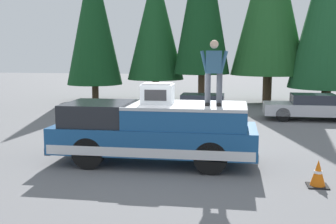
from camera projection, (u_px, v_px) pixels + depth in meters
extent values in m
plane|color=slate|center=(163.00, 162.00, 11.66)|extent=(90.00, 90.00, 0.00)
cube|color=navy|center=(154.00, 138.00, 11.53)|extent=(2.00, 5.50, 0.70)
cube|color=silver|center=(154.00, 145.00, 11.56)|extent=(2.01, 5.39, 0.24)
cube|color=black|center=(101.00, 113.00, 11.67)|extent=(1.84, 1.87, 0.60)
cube|color=navy|center=(186.00, 117.00, 11.30)|extent=(1.92, 3.19, 0.52)
cube|color=#B7BABF|center=(186.00, 106.00, 11.26)|extent=(1.94, 3.19, 0.08)
cube|color=#232326|center=(62.00, 144.00, 11.98)|extent=(1.96, 0.16, 0.20)
cube|color=#B2B5BA|center=(254.00, 151.00, 11.15)|extent=(1.96, 0.16, 0.20)
cylinder|color=black|center=(88.00, 153.00, 10.98)|extent=(0.30, 0.84, 0.84)
cylinder|color=black|center=(108.00, 139.00, 12.65)|extent=(0.30, 0.84, 0.84)
cylinder|color=black|center=(211.00, 158.00, 10.49)|extent=(0.30, 0.84, 0.84)
cylinder|color=black|center=(214.00, 143.00, 12.15)|extent=(0.30, 0.84, 0.84)
cube|color=silver|center=(158.00, 94.00, 11.32)|extent=(0.64, 0.84, 0.52)
cube|color=#2D2D30|center=(155.00, 95.00, 11.00)|extent=(0.01, 0.59, 0.29)
cube|color=#99999E|center=(158.00, 84.00, 11.28)|extent=(0.58, 0.76, 0.04)
cylinder|color=#4C515B|center=(219.00, 90.00, 10.88)|extent=(0.15, 0.15, 0.84)
cube|color=black|center=(219.00, 104.00, 10.90)|extent=(0.26, 0.11, 0.08)
cylinder|color=#4C515B|center=(208.00, 89.00, 10.93)|extent=(0.15, 0.15, 0.84)
cube|color=black|center=(207.00, 104.00, 10.95)|extent=(0.26, 0.11, 0.08)
cube|color=#335B7A|center=(214.00, 62.00, 10.81)|extent=(0.24, 0.40, 0.58)
sphere|color=beige|center=(214.00, 44.00, 10.74)|extent=(0.22, 0.22, 0.22)
cylinder|color=#335B7A|center=(224.00, 62.00, 10.74)|extent=(0.09, 0.23, 0.58)
cylinder|color=#335B7A|center=(204.00, 62.00, 10.81)|extent=(0.09, 0.23, 0.58)
cube|color=silver|center=(310.00, 109.00, 18.82)|extent=(1.64, 4.10, 0.50)
cube|color=#282D38|center=(313.00, 99.00, 18.74)|extent=(1.31, 1.89, 0.42)
cylinder|color=black|center=(283.00, 115.00, 18.34)|extent=(0.20, 0.62, 0.62)
cylinder|color=black|center=(279.00, 110.00, 19.74)|extent=(0.20, 0.62, 0.62)
cylinder|color=black|center=(336.00, 111.00, 19.35)|extent=(0.20, 0.62, 0.62)
cube|color=white|center=(200.00, 109.00, 18.81)|extent=(1.64, 4.10, 0.50)
cube|color=#282D38|center=(203.00, 99.00, 18.73)|extent=(1.31, 1.89, 0.42)
cylinder|color=black|center=(170.00, 115.00, 18.33)|extent=(0.20, 0.62, 0.62)
cylinder|color=black|center=(175.00, 110.00, 19.74)|extent=(0.20, 0.62, 0.62)
cylinder|color=black|center=(229.00, 116.00, 17.94)|extent=(0.20, 0.62, 0.62)
cylinder|color=black|center=(229.00, 111.00, 19.34)|extent=(0.20, 0.62, 0.62)
cube|color=black|center=(317.00, 186.00, 9.57)|extent=(0.47, 0.47, 0.03)
cone|color=orange|center=(318.00, 173.00, 9.52)|extent=(0.36, 0.36, 0.62)
cylinder|color=white|center=(318.00, 172.00, 9.52)|extent=(0.19, 0.19, 0.06)
cylinder|color=#4C3826|center=(326.00, 97.00, 23.43)|extent=(0.51, 0.51, 1.04)
cone|color=#1E562D|center=(331.00, 1.00, 22.68)|extent=(4.28, 4.28, 9.43)
cylinder|color=#4C3826|center=(267.00, 89.00, 25.09)|extent=(0.53, 0.53, 1.67)
cylinder|color=#4C3826|center=(201.00, 88.00, 25.28)|extent=(0.40, 0.40, 1.72)
cylinder|color=#4C3826|center=(156.00, 90.00, 26.49)|extent=(0.42, 0.42, 1.31)
cone|color=#194C23|center=(155.00, 22.00, 25.89)|extent=(3.51, 3.51, 7.05)
cylinder|color=#4C3826|center=(95.00, 92.00, 26.08)|extent=(0.41, 0.41, 1.03)
cone|color=#14421E|center=(94.00, 18.00, 25.43)|extent=(3.38, 3.38, 8.04)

